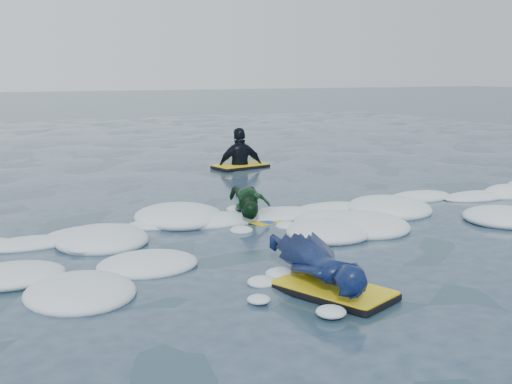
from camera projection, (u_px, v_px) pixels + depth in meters
ground at (311, 248)px, 7.27m from camera, size 120.00×120.00×0.00m
foam_band at (271, 228)px, 8.19m from camera, size 12.00×3.10×0.30m
prone_woman_unit at (321, 265)px, 5.90m from camera, size 0.96×1.70×0.42m
prone_child_unit at (251, 204)px, 8.59m from camera, size 0.91×1.23×0.43m
waiting_rider_unit at (240, 168)px, 13.22m from camera, size 1.23×0.84×1.69m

